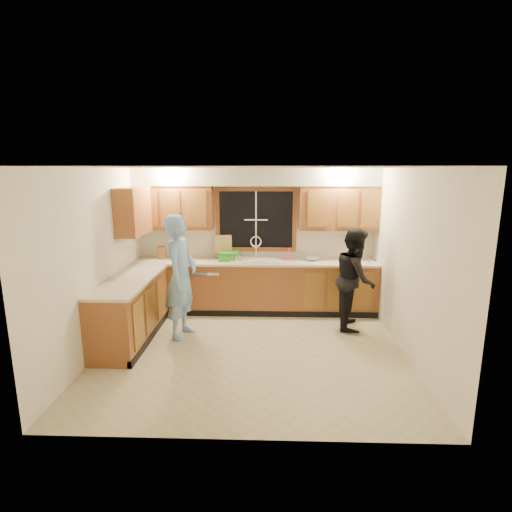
{
  "coord_description": "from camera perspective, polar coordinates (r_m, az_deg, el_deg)",
  "views": [
    {
      "loc": [
        0.23,
        -5.17,
        2.47
      ],
      "look_at": [
        0.04,
        0.65,
        1.21
      ],
      "focal_mm": 28.0,
      "sensor_mm": 36.0,
      "label": 1
    }
  ],
  "objects": [
    {
      "name": "wall_right",
      "position": [
        5.63,
        21.19,
        -1.13
      ],
      "size": [
        0.0,
        3.8,
        3.8
      ],
      "primitive_type": "plane",
      "rotation": [
        1.57,
        0.0,
        -1.57
      ],
      "color": "white",
      "rests_on": "ground"
    },
    {
      "name": "dish_crate",
      "position": [
        6.97,
        -3.88,
        -0.01
      ],
      "size": [
        0.35,
        0.32,
        0.15
      ],
      "primitive_type": "cube",
      "rotation": [
        0.0,
        0.0,
        -0.06
      ],
      "color": "green",
      "rests_on": "countertop_back"
    },
    {
      "name": "ceiling",
      "position": [
        5.18,
        -0.71,
        12.55
      ],
      "size": [
        4.2,
        4.2,
        0.0
      ],
      "primitive_type": "plane",
      "rotation": [
        3.14,
        0.0,
        0.0
      ],
      "color": "silver"
    },
    {
      "name": "upper_cabinets_left",
      "position": [
        7.13,
        -11.64,
        6.79
      ],
      "size": [
        1.35,
        0.33,
        0.75
      ],
      "primitive_type": "cube",
      "color": "#97552C",
      "rests_on": "wall_back"
    },
    {
      "name": "wall_back",
      "position": [
        7.18,
        0.01,
        2.44
      ],
      "size": [
        4.2,
        0.0,
        4.2
      ],
      "primitive_type": "plane",
      "rotation": [
        1.57,
        0.0,
        0.0
      ],
      "color": "white",
      "rests_on": "ground"
    },
    {
      "name": "bowl",
      "position": [
        7.04,
        8.02,
        -0.37
      ],
      "size": [
        0.28,
        0.28,
        0.06
      ],
      "primitive_type": "imported",
      "rotation": [
        0.0,
        0.0,
        -0.19
      ],
      "color": "silver",
      "rests_on": "countertop_back"
    },
    {
      "name": "woman",
      "position": [
        6.46,
        13.97,
        -3.15
      ],
      "size": [
        0.72,
        0.86,
        1.6
      ],
      "primitive_type": "imported",
      "rotation": [
        0.0,
        0.0,
        1.41
      ],
      "color": "black",
      "rests_on": "floor"
    },
    {
      "name": "soffit",
      "position": [
        6.9,
        -0.04,
        11.23
      ],
      "size": [
        4.2,
        0.35,
        0.3
      ],
      "primitive_type": "cube",
      "color": "silver",
      "rests_on": "wall_back"
    },
    {
      "name": "can_right",
      "position": [
        6.81,
        -2.79,
        -0.43
      ],
      "size": [
        0.08,
        0.08,
        0.12
      ],
      "primitive_type": "cylinder",
      "rotation": [
        0.0,
        0.0,
        0.35
      ],
      "color": "beige",
      "rests_on": "countertop_back"
    },
    {
      "name": "soap_bottle",
      "position": [
        7.06,
        4.71,
        0.35
      ],
      "size": [
        0.1,
        0.1,
        0.2
      ],
      "primitive_type": "imported",
      "rotation": [
        0.0,
        0.0,
        -0.1
      ],
      "color": "#DD5480",
      "rests_on": "countertop_back"
    },
    {
      "name": "base_cabinets_left",
      "position": [
        6.23,
        -17.43,
        -7.39
      ],
      "size": [
        0.6,
        1.9,
        0.88
      ],
      "primitive_type": "cube",
      "color": "#97552C",
      "rests_on": "ground"
    },
    {
      "name": "upper_cabinets_return",
      "position": [
        6.69,
        -17.13,
        6.15
      ],
      "size": [
        0.33,
        0.9,
        0.75
      ],
      "primitive_type": "cube",
      "color": "#97552C",
      "rests_on": "wall_left"
    },
    {
      "name": "can_left",
      "position": [
        6.87,
        -2.35,
        -0.32
      ],
      "size": [
        0.08,
        0.08,
        0.12
      ],
      "primitive_type": "cylinder",
      "rotation": [
        0.0,
        0.0,
        0.31
      ],
      "color": "beige",
      "rests_on": "countertop_back"
    },
    {
      "name": "stove",
      "position": [
        5.72,
        -19.31,
        -9.16
      ],
      "size": [
        0.58,
        0.75,
        0.9
      ],
      "primitive_type": "cube",
      "color": "white",
      "rests_on": "floor"
    },
    {
      "name": "countertop_left",
      "position": [
        6.09,
        -17.57,
        -3.31
      ],
      "size": [
        0.63,
        1.9,
        0.04
      ],
      "primitive_type": "cube",
      "color": "beige",
      "rests_on": "base_cabinets_left"
    },
    {
      "name": "base_cabinets_back",
      "position": [
        7.08,
        -0.08,
        -4.45
      ],
      "size": [
        4.2,
        0.6,
        0.88
      ],
      "primitive_type": "cube",
      "color": "#97552C",
      "rests_on": "ground"
    },
    {
      "name": "knife_block",
      "position": [
        7.26,
        -13.34,
        0.47
      ],
      "size": [
        0.12,
        0.1,
        0.22
      ],
      "primitive_type": "cube",
      "rotation": [
        0.0,
        0.0,
        0.01
      ],
      "color": "#9C662B",
      "rests_on": "countertop_back"
    },
    {
      "name": "sink",
      "position": [
        6.97,
        -0.08,
        -1.09
      ],
      "size": [
        0.86,
        0.52,
        0.57
      ],
      "color": "silver",
      "rests_on": "countertop_back"
    },
    {
      "name": "dishwasher",
      "position": [
        7.15,
        -6.92,
        -4.6
      ],
      "size": [
        0.6,
        0.56,
        0.82
      ],
      "primitive_type": "cube",
      "color": "white",
      "rests_on": "floor"
    },
    {
      "name": "window_frame",
      "position": [
        7.12,
        0.0,
        5.21
      ],
      "size": [
        1.44,
        0.03,
        1.14
      ],
      "color": "black",
      "rests_on": "wall_back"
    },
    {
      "name": "floor",
      "position": [
        5.74,
        -0.64,
        -13.27
      ],
      "size": [
        4.2,
        4.2,
        0.0
      ],
      "primitive_type": "plane",
      "color": "#BFB593",
      "rests_on": "ground"
    },
    {
      "name": "countertop_back",
      "position": [
        6.94,
        -0.08,
        -0.85
      ],
      "size": [
        4.2,
        0.63,
        0.04
      ],
      "primitive_type": "cube",
      "color": "beige",
      "rests_on": "base_cabinets_back"
    },
    {
      "name": "man",
      "position": [
        5.99,
        -10.68,
        -2.95
      ],
      "size": [
        0.53,
        0.73,
        1.85
      ],
      "primitive_type": "imported",
      "rotation": [
        0.0,
        0.0,
        1.43
      ],
      "color": "#7CAEEA",
      "rests_on": "floor"
    },
    {
      "name": "cutting_board",
      "position": [
        7.17,
        -4.7,
        1.37
      ],
      "size": [
        0.32,
        0.16,
        0.4
      ],
      "primitive_type": "cube",
      "rotation": [
        -0.21,
        0.0,
        0.19
      ],
      "color": "tan",
      "rests_on": "countertop_back"
    },
    {
      "name": "upper_cabinets_right",
      "position": [
        7.04,
        11.71,
        6.72
      ],
      "size": [
        1.35,
        0.33,
        0.75
      ],
      "primitive_type": "cube",
      "color": "#97552C",
      "rests_on": "wall_back"
    },
    {
      "name": "wall_left",
      "position": [
        5.81,
        -21.86,
        -0.8
      ],
      "size": [
        0.0,
        3.8,
        3.8
      ],
      "primitive_type": "plane",
      "rotation": [
        1.57,
        0.0,
        1.57
      ],
      "color": "white",
      "rests_on": "ground"
    }
  ]
}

